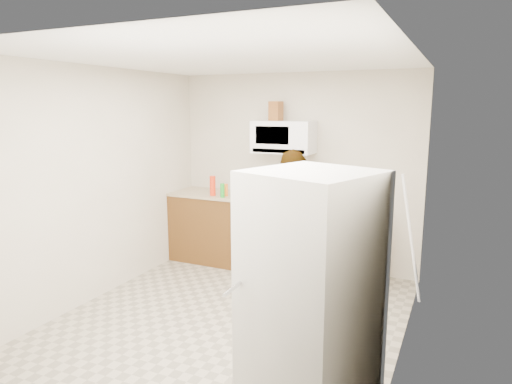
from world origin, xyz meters
The scene contains 20 objects.
floor centered at (0.00, 0.00, 0.00)m, with size 3.60×3.60×0.00m, color gray.
back_wall centered at (0.00, 1.79, 1.25)m, with size 3.20×0.02×2.50m, color beige.
right_wall centered at (1.59, 0.00, 1.25)m, with size 0.02×3.60×2.50m, color beige.
cabinet_left centered at (-1.04, 1.49, 0.45)m, with size 1.12×0.62×0.90m, color brown.
counter_left centered at (-1.04, 1.49, 0.92)m, with size 1.14×0.64×0.04m, color tan.
cabinet_right centered at (0.68, 1.49, 0.45)m, with size 0.80×0.62×0.90m, color brown.
counter_right centered at (0.68, 1.49, 0.92)m, with size 0.82×0.64×0.04m, color tan.
gas_range centered at (-0.10, 1.48, 0.49)m, with size 0.76×0.65×1.13m.
microwave centered at (-0.10, 1.61, 1.70)m, with size 0.76×0.38×0.40m, color white.
person centered at (0.24, 1.02, 0.81)m, with size 0.59×0.39×1.61m, color tan.
fridge centered at (1.17, -1.16, 0.85)m, with size 0.70×0.70×1.70m, color beige.
kettle centered at (0.69, 1.67, 1.02)m, with size 0.14×0.14×0.17m, color silver.
jug centered at (-0.21, 1.61, 2.02)m, with size 0.14×0.14×0.24m, color brown.
saucepan centered at (-0.26, 1.62, 1.02)m, with size 0.25×0.25×0.13m, color silver.
tray centered at (0.11, 1.43, 0.96)m, with size 0.25×0.16×0.05m, color silver.
bottle_spray centered at (-0.97, 1.32, 1.06)m, with size 0.08×0.08×0.26m, color red.
bottle_hot_sauce centered at (-0.79, 1.35, 1.01)m, with size 0.05×0.05×0.16m, color orange.
bottle_green_cap centered at (-0.79, 1.25, 1.02)m, with size 0.06×0.06×0.18m, color #1A9020.
pot_lid centered at (-0.62, 1.46, 0.94)m, with size 0.23×0.23×0.01m, color white.
broom centered at (1.54, 1.08, 0.71)m, with size 0.03×0.03×1.42m, color white.
Camera 1 is at (1.98, -3.75, 2.07)m, focal length 32.00 mm.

